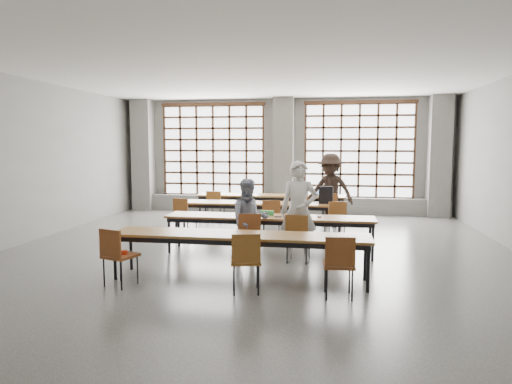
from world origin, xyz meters
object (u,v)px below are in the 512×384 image
at_px(chair_back_left, 215,204).
at_px(chair_back_right, 330,206).
at_px(mouse, 319,216).
at_px(red_pouch, 120,253).
at_px(plastic_bag, 304,190).
at_px(laptop_back, 321,193).
at_px(chair_front_left, 249,232).
at_px(phone, 278,217).
at_px(chair_near_mid, 246,256).
at_px(student_female, 249,219).
at_px(desk_row_d, 240,238).
at_px(chair_mid_right, 336,216).
at_px(chair_near_left, 116,251).
at_px(desk_row_c, 269,219).
at_px(student_male, 299,211).
at_px(chair_front_right, 298,233).
at_px(chair_mid_centre, 271,215).
at_px(laptop_front, 298,213).
at_px(chair_near_right, 339,260).
at_px(chair_mid_left, 184,213).
at_px(green_box, 267,213).
at_px(desk_row_b, 258,205).
at_px(chair_back_mid, 299,206).
at_px(backpack, 326,195).
at_px(desk_row_a, 271,197).
at_px(student_back, 330,190).

height_order(chair_back_left, chair_back_right, same).
relative_size(mouse, red_pouch, 0.49).
xyz_separation_m(chair_back_right, plastic_bag, (-0.69, 0.68, 0.34)).
xyz_separation_m(laptop_back, mouse, (0.03, -3.79, -0.04)).
distance_m(chair_front_left, phone, 0.73).
xyz_separation_m(chair_near_mid, student_female, (-0.29, 1.93, 0.20)).
relative_size(desk_row_d, chair_front_left, 4.55).
bearing_deg(chair_mid_right, chair_near_left, -130.26).
xyz_separation_m(chair_near_left, chair_near_mid, (1.94, -0.00, 0.00)).
xyz_separation_m(desk_row_c, phone, (0.18, -0.10, 0.07)).
relative_size(student_male, plastic_bag, 6.33).
bearing_deg(chair_front_right, chair_back_right, 81.40).
bearing_deg(chair_mid_right, mouse, -103.21).
height_order(chair_mid_centre, laptop_front, laptop_front).
bearing_deg(chair_near_right, chair_mid_left, 132.16).
distance_m(chair_front_right, mouse, 0.74).
bearing_deg(chair_front_right, chair_front_left, 179.89).
xyz_separation_m(chair_front_right, phone, (-0.41, 0.53, 0.20)).
height_order(laptop_front, red_pouch, laptop_front).
bearing_deg(desk_row_d, green_box, 84.75).
height_order(desk_row_b, chair_mid_right, chair_mid_right).
bearing_deg(laptop_front, chair_back_mid, 93.45).
xyz_separation_m(chair_near_left, green_box, (1.90, 2.51, 0.24)).
distance_m(desk_row_d, phone, 1.76).
relative_size(chair_back_left, chair_mid_centre, 1.00).
distance_m(chair_back_right, chair_near_left, 6.28).
height_order(chair_back_mid, student_male, student_male).
bearing_deg(backpack, laptop_back, 97.63).
height_order(chair_mid_right, chair_near_right, same).
distance_m(student_female, backpack, 2.90).
height_order(chair_back_right, chair_mid_centre, same).
xyz_separation_m(student_male, mouse, (0.35, 0.48, -0.16)).
bearing_deg(laptop_back, desk_row_b, -129.56).
relative_size(chair_back_left, chair_mid_right, 1.00).
bearing_deg(desk_row_a, student_female, -87.97).
bearing_deg(chair_near_right, chair_mid_right, 90.06).
distance_m(chair_mid_centre, chair_near_right, 4.06).
distance_m(desk_row_a, mouse, 3.94).
bearing_deg(student_female, laptop_back, 53.92).
height_order(desk_row_a, student_male, student_male).
distance_m(desk_row_b, chair_back_left, 1.67).
distance_m(desk_row_d, student_back, 5.16).
xyz_separation_m(chair_mid_centre, chair_mid_right, (1.41, 0.00, 0.00)).
height_order(chair_near_mid, laptop_front, laptop_front).
relative_size(desk_row_b, chair_mid_left, 4.55).
distance_m(chair_back_right, green_box, 3.20).
bearing_deg(laptop_back, chair_front_right, -94.22).
distance_m(chair_front_left, laptop_back, 4.57).
height_order(chair_near_left, laptop_back, laptop_back).
xyz_separation_m(desk_row_d, chair_near_right, (1.51, -0.63, -0.13)).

